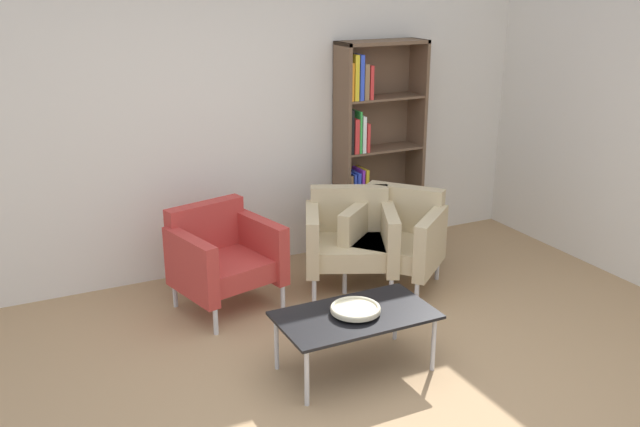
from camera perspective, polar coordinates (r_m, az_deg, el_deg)
The scene contains 8 objects.
ground_plane at distance 4.41m, azimuth 4.65°, elevation -15.08°, with size 8.32×8.32×0.00m, color tan.
plaster_back_panel at distance 5.98m, azimuth -7.20°, elevation 9.01°, with size 6.40×0.12×2.90m, color silver.
bookshelf_tall at distance 6.40m, azimuth 4.02°, elevation 5.09°, with size 0.80×0.30×1.90m.
coffee_table_low at distance 4.56m, azimuth 2.85°, elevation -8.40°, with size 1.00×0.56×0.40m.
decorative_bowl at distance 4.53m, azimuth 2.87°, elevation -7.66°, with size 0.32×0.32×0.05m.
armchair_near_window at distance 5.76m, azimuth 2.46°, elevation -1.93°, with size 0.91×0.89×0.78m.
armchair_by_bookshelf at distance 5.44m, azimuth -7.86°, elevation -3.38°, with size 0.85×0.80×0.78m.
armchair_corner_red at distance 5.81m, azimuth 6.11°, elevation -1.84°, with size 0.94×0.95×0.78m.
Camera 1 is at (-1.92, -3.12, 2.45)m, focal length 39.86 mm.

